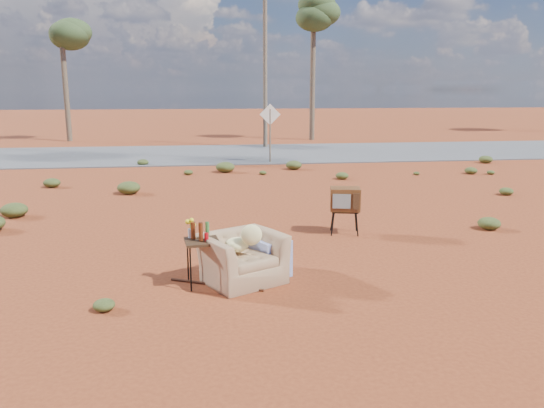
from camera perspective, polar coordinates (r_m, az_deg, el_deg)
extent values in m
plane|color=brown|center=(8.17, 0.45, -7.05)|extent=(140.00, 140.00, 0.00)
cube|color=#565659|center=(22.82, -4.96, 5.42)|extent=(140.00, 7.00, 0.04)
imported|color=#987453|center=(7.55, -3.27, -4.97)|extent=(1.28, 1.11, 0.94)
ellipsoid|color=#E3D78B|center=(7.54, -3.80, -4.38)|extent=(0.34, 0.34, 0.20)
ellipsoid|color=#E3D78B|center=(7.36, -2.22, -3.34)|extent=(0.30, 0.15, 0.30)
cube|color=navy|center=(7.95, -0.57, -5.53)|extent=(0.72, 0.83, 0.55)
cube|color=black|center=(10.15, 7.83, -0.72)|extent=(0.56, 0.47, 0.03)
cylinder|color=black|center=(10.02, 6.55, -2.17)|extent=(0.03, 0.03, 0.45)
cylinder|color=black|center=(10.05, 9.13, -2.20)|extent=(0.03, 0.03, 0.45)
cylinder|color=black|center=(10.36, 6.49, -1.69)|extent=(0.03, 0.03, 0.45)
cylinder|color=black|center=(10.38, 8.99, -1.72)|extent=(0.03, 0.03, 0.45)
cube|color=brown|center=(10.10, 7.86, 0.54)|extent=(0.63, 0.54, 0.43)
cube|color=gray|center=(9.87, 7.50, 0.29)|extent=(0.33, 0.09, 0.27)
cube|color=#472D19|center=(9.89, 9.05, 0.26)|extent=(0.13, 0.05, 0.30)
cube|color=#332212|center=(7.40, -7.56, -4.00)|extent=(0.51, 0.51, 0.04)
cylinder|color=black|center=(7.30, -8.75, -6.91)|extent=(0.02, 0.02, 0.64)
cylinder|color=black|center=(7.35, -5.88, -6.71)|extent=(0.02, 0.02, 0.64)
cylinder|color=black|center=(7.65, -9.03, -6.02)|extent=(0.02, 0.02, 0.64)
cylinder|color=black|center=(7.69, -6.29, -5.85)|extent=(0.02, 0.02, 0.64)
cylinder|color=#4D1E0C|center=(7.40, -8.48, -2.93)|extent=(0.06, 0.06, 0.24)
cylinder|color=#4D1E0C|center=(7.29, -7.66, -3.06)|extent=(0.06, 0.06, 0.26)
cylinder|color=#2F632A|center=(7.47, -6.97, -2.82)|extent=(0.06, 0.06, 0.22)
cylinder|color=red|center=(7.30, -7.05, -3.58)|extent=(0.06, 0.06, 0.12)
cylinder|color=silver|center=(7.50, -8.75, -3.17)|extent=(0.07, 0.07, 0.13)
ellipsoid|color=yellow|center=(7.46, -8.79, -2.03)|extent=(0.15, 0.15, 0.11)
cylinder|color=#522715|center=(7.55, -6.01, -8.62)|extent=(1.29, 0.66, 0.04)
cylinder|color=brown|center=(19.88, -0.21, 7.30)|extent=(0.06, 0.06, 2.00)
cube|color=silver|center=(19.83, -0.21, 9.61)|extent=(0.78, 0.04, 0.78)
cylinder|color=brown|center=(30.43, -21.35, 11.96)|extent=(0.28, 0.28, 6.00)
ellipsoid|color=#3D5029|center=(30.56, -21.72, 16.63)|extent=(3.20, 3.20, 2.20)
cylinder|color=brown|center=(29.29, 4.39, 13.73)|extent=(0.28, 0.28, 7.00)
ellipsoid|color=#3D5029|center=(29.53, 4.49, 19.56)|extent=(3.20, 3.20, 2.20)
cylinder|color=brown|center=(25.36, -0.75, 15.14)|extent=(0.20, 0.20, 8.00)
ellipsoid|color=#485123|center=(11.27, 22.32, -1.93)|extent=(0.44, 0.44, 0.24)
ellipsoid|color=#485123|center=(14.49, -15.16, 1.71)|extent=(0.60, 0.60, 0.33)
ellipsoid|color=#485123|center=(15.13, 23.89, 1.26)|extent=(0.36, 0.36, 0.20)
ellipsoid|color=#485123|center=(16.42, 7.54, 3.03)|extent=(0.40, 0.40, 0.22)
ellipsoid|color=#485123|center=(17.34, -9.00, 3.38)|extent=(0.30, 0.30, 0.17)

